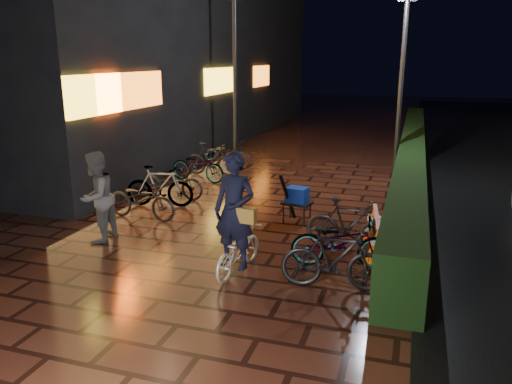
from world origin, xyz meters
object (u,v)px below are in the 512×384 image
(traffic_barrier, at_px, (376,233))
(cyclist, at_px, (236,229))
(bystander_person, at_px, (97,197))
(cart_assembly, at_px, (296,197))

(traffic_barrier, bearing_deg, cyclist, -141.25)
(bystander_person, relative_size, cart_assembly, 1.59)
(traffic_barrier, distance_m, cart_assembly, 2.13)
(bystander_person, xyz_separation_m, cyclist, (3.01, -0.60, -0.12))
(bystander_person, height_order, cart_assembly, bystander_person)
(cart_assembly, bearing_deg, cyclist, -96.40)
(bystander_person, bearing_deg, traffic_barrier, 100.15)
(cyclist, bearing_deg, bystander_person, 168.69)
(bystander_person, height_order, cyclist, cyclist)
(cyclist, xyz_separation_m, traffic_barrier, (2.07, 1.66, -0.41))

